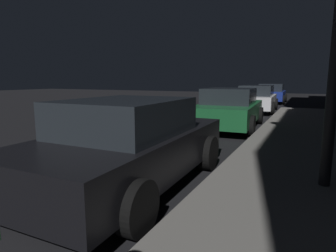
# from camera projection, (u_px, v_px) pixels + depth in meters

# --- Properties ---
(car_black) EXTENTS (2.13, 4.26, 1.43)m
(car_black) POSITION_uv_depth(u_px,v_px,m) (130.00, 144.00, 4.58)
(car_black) COLOR black
(car_black) RESTS_ON ground
(car_green) EXTENTS (2.31, 4.55, 1.43)m
(car_green) POSITION_uv_depth(u_px,v_px,m) (229.00, 108.00, 10.20)
(car_green) COLOR #19592D
(car_green) RESTS_ON ground
(car_white) EXTENTS (2.18, 4.49, 1.43)m
(car_white) POSITION_uv_depth(u_px,v_px,m) (257.00, 98.00, 15.45)
(car_white) COLOR silver
(car_white) RESTS_ON ground
(car_blue) EXTENTS (2.14, 4.12, 1.43)m
(car_blue) POSITION_uv_depth(u_px,v_px,m) (271.00, 93.00, 21.30)
(car_blue) COLOR navy
(car_blue) RESTS_ON ground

